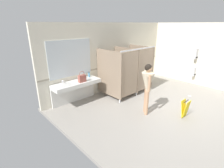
{
  "coord_description": "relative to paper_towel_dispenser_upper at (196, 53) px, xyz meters",
  "views": [
    {
      "loc": [
        -5.11,
        -2.47,
        2.79
      ],
      "look_at": [
        -2.09,
        0.78,
        1.19
      ],
      "focal_mm": 27.06,
      "sensor_mm": 36.0,
      "label": 1
    }
  ],
  "objects": [
    {
      "name": "ground_plane",
      "position": [
        -3.06,
        -0.59,
        -1.53
      ],
      "size": [
        6.87,
        6.22,
        0.1
      ],
      "primitive_type": "cube",
      "color": "gray"
    },
    {
      "name": "wall_back",
      "position": [
        -3.06,
        2.29,
        -0.07
      ],
      "size": [
        6.87,
        0.12,
        2.83
      ],
      "primitive_type": "cube",
      "color": "beige",
      "rests_on": "ground_plane"
    },
    {
      "name": "wall_side_right",
      "position": [
        0.13,
        -0.59,
        -0.07
      ],
      "size": [
        0.12,
        6.22,
        2.83
      ],
      "primitive_type": "cube",
      "color": "beige",
      "rests_on": "ground_plane"
    },
    {
      "name": "wall_back_tile_band",
      "position": [
        -3.06,
        2.22,
        -0.43
      ],
      "size": [
        6.87,
        0.01,
        0.06
      ],
      "primitive_type": "cube",
      "color": "#9E937F",
      "rests_on": "wall_back"
    },
    {
      "name": "vanity_counter",
      "position": [
        -5.26,
        2.01,
        -0.86
      ],
      "size": [
        1.76,
        0.58,
        0.95
      ],
      "color": "silver",
      "rests_on": "ground_plane"
    },
    {
      "name": "mirror_panel",
      "position": [
        -5.26,
        2.21,
        0.15
      ],
      "size": [
        1.66,
        0.02,
        1.28
      ],
      "primitive_type": "cube",
      "color": "silver",
      "rests_on": "wall_back"
    },
    {
      "name": "bathroom_stalls",
      "position": [
        -3.11,
        1.34,
        -0.48
      ],
      "size": [
        1.99,
        1.35,
        1.91
      ],
      "color": "#84705B",
      "rests_on": "ground_plane"
    },
    {
      "name": "paper_towel_dispenser_upper",
      "position": [
        0.0,
        0.0,
        0.0
      ],
      "size": [
        0.35,
        0.13,
        0.47
      ],
      "color": "#B7BABF",
      "rests_on": "wall_side_right"
    },
    {
      "name": "paper_towel_dispenser_lower",
      "position": [
        0.0,
        -0.04,
        -0.85
      ],
      "size": [
        0.3,
        0.13,
        0.42
      ],
      "color": "#B7BABF",
      "rests_on": "wall_side_right"
    },
    {
      "name": "person_standing",
      "position": [
        -4.02,
        -0.21,
        -0.44
      ],
      "size": [
        0.57,
        0.57,
        1.65
      ],
      "color": "tan",
      "rests_on": "ground_plane"
    },
    {
      "name": "handbag",
      "position": [
        -5.11,
        1.77,
        -0.5
      ],
      "size": [
        0.27,
        0.13,
        0.39
      ],
      "color": "#934C42",
      "rests_on": "vanity_counter"
    },
    {
      "name": "soap_dispenser",
      "position": [
        -4.59,
        2.09,
        -0.55
      ],
      "size": [
        0.07,
        0.07,
        0.21
      ],
      "color": "teal",
      "rests_on": "vanity_counter"
    },
    {
      "name": "wet_floor_sign",
      "position": [
        -3.33,
        -1.19,
        -1.19
      ],
      "size": [
        0.28,
        0.19,
        0.56
      ],
      "color": "yellow",
      "rests_on": "ground_plane"
    },
    {
      "name": "floor_drain_cover",
      "position": [
        -1.56,
        -0.6,
        -1.48
      ],
      "size": [
        0.14,
        0.14,
        0.01
      ],
      "primitive_type": "cylinder",
      "color": "#B7BABF",
      "rests_on": "ground_plane"
    }
  ]
}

